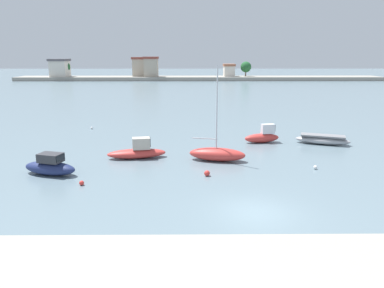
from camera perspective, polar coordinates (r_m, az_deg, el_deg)
The scene contains 12 objects.
ground_plane at distance 19.66m, azimuth 10.05°, elevation -10.65°, with size 400.00×400.00×0.00m, color slate.
moored_boat_0 at distance 26.88m, azimuth -21.50°, elevation -3.31°, with size 4.13×2.47×1.52m.
moored_boat_1 at distance 29.33m, azimuth -8.59°, elevation -1.20°, with size 4.84×2.16×1.66m.
moored_boat_2 at distance 28.34m, azimuth 3.99°, elevation -1.56°, with size 4.64×2.41×7.35m.
moored_boat_3 at distance 34.76m, azimuth 11.14°, elevation 1.19°, with size 3.51×1.65×1.75m.
moored_boat_4 at distance 35.69m, azimuth 19.93°, elevation 0.65°, with size 5.07×3.01×0.86m.
mooring_buoy_0 at distance 37.29m, azimuth 10.22°, elevation 1.39°, with size 0.28×0.28×0.28m, color red.
mooring_buoy_1 at distance 41.91m, azimuth -15.57°, elevation 2.46°, with size 0.25×0.25×0.25m, color white.
mooring_buoy_2 at distance 24.18m, azimuth -17.05°, elevation -5.90°, with size 0.31×0.31×0.31m, color red.
mooring_buoy_3 at distance 27.79m, azimuth 18.91°, elevation -3.50°, with size 0.28×0.28×0.28m, color white.
mooring_buoy_4 at distance 24.84m, azimuth 2.39°, elevation -4.63°, with size 0.40×0.40×0.40m, color red.
distant_shoreline at distance 119.29m, azimuth -2.23°, elevation 10.86°, with size 117.05×9.79×7.45m.
Camera 1 is at (-3.54, -17.55, 8.12)m, focal length 33.75 mm.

